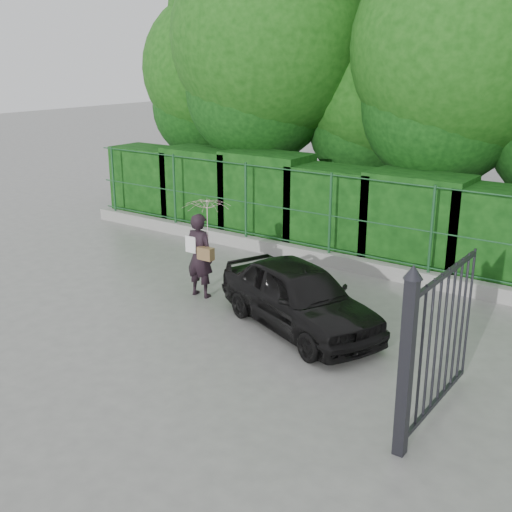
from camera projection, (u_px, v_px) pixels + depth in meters
The scene contains 8 objects.
ground at pixel (179, 328), 11.10m from camera, with size 80.00×80.00×0.00m, color gray.
kerb at pixel (313, 256), 14.54m from camera, with size 14.00×0.25×0.30m, color #9E9E99.
fence at pixel (323, 212), 14.10m from camera, with size 14.13×0.06×1.80m.
hedge at pixel (336, 209), 15.05m from camera, with size 14.20×1.20×2.20m.
trees at pixel (431, 50), 15.07m from camera, with size 17.10×6.15×8.08m.
gate at pixel (422, 348), 7.62m from camera, with size 0.22×2.33×2.36m.
woman at pixel (204, 233), 12.17m from camera, with size 0.92×0.93×1.96m.
car at pixel (299, 296), 10.92m from camera, with size 1.39×3.45×1.18m, color black.
Camera 1 is at (7.05, -7.51, 4.53)m, focal length 45.00 mm.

